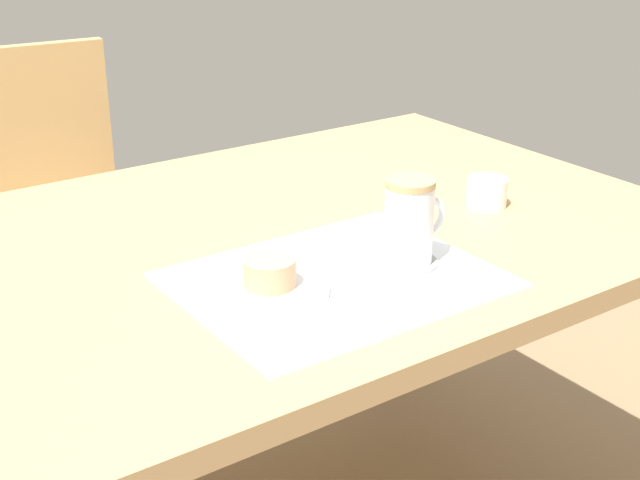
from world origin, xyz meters
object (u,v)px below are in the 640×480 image
Objects in this scene: wooden_chair at (50,225)px; coffee_mug at (410,221)px; dining_table at (292,266)px; pastry at (269,272)px; sugar_bowl at (487,192)px; pastry_plate at (270,289)px.

wooden_chair is 1.08m from coffee_mug.
dining_table is 0.27m from pastry.
sugar_bowl is (0.33, -0.11, 0.09)m from dining_table.
wooden_chair reaches higher than pastry_plate.
pastry is 0.50m from sugar_bowl.
wooden_chair reaches higher than coffee_mug.
coffee_mug is at bearing -75.13° from dining_table.
pastry reaches higher than pastry_plate.
pastry is at bearing -170.38° from sugar_bowl.
dining_table is 18.30× the size of sugar_bowl.
coffee_mug is at bearing 106.99° from wooden_chair.
coffee_mug reaches higher than dining_table.
sugar_bowl is (0.49, 0.08, 0.02)m from pastry_plate.
coffee_mug is at bearing -8.51° from pastry_plate.
sugar_bowl is at bearing 23.08° from coffee_mug.
dining_table is 1.46× the size of wooden_chair.
sugar_bowl is (0.27, 0.12, -0.05)m from coffee_mug.
pastry_plate is (-0.16, -0.19, 0.08)m from dining_table.
pastry is at bearing 171.49° from coffee_mug.
dining_table is at bearing 49.85° from pastry_plate.
pastry is 0.58× the size of coffee_mug.
coffee_mug reaches higher than sugar_bowl.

